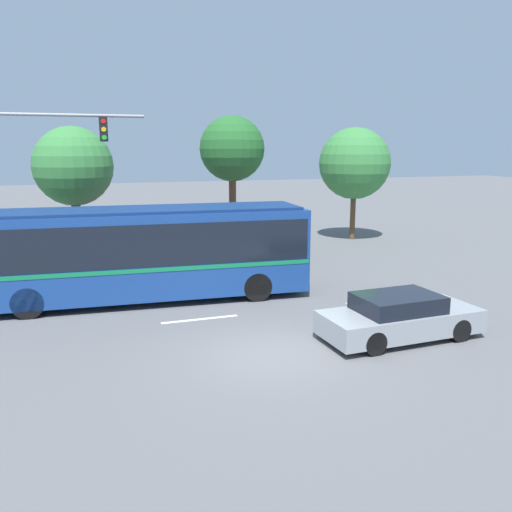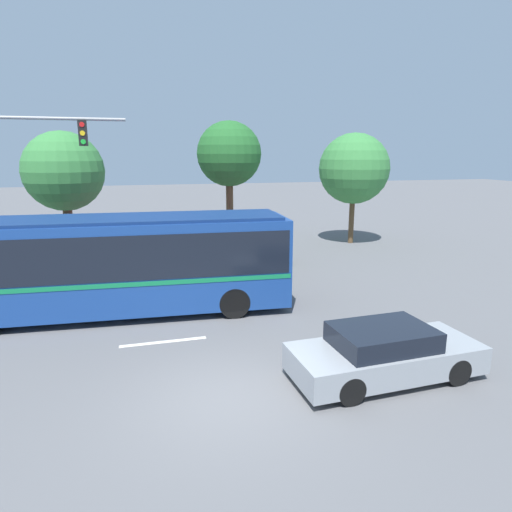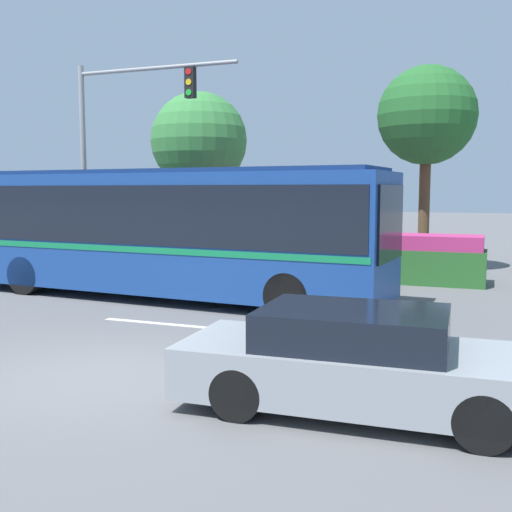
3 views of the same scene
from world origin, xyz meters
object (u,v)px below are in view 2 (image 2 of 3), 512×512
Objects in this scene: sedan_foreground at (384,353)px; street_tree_left at (64,172)px; street_tree_centre at (229,155)px; street_tree_right at (354,169)px; city_bus at (106,260)px; traffic_light_pole at (8,174)px.

street_tree_left reaches higher than sedan_foreground.
street_tree_centre is at bearing 90.60° from sedan_foreground.
street_tree_centre is 7.68m from street_tree_right.
street_tree_right is (15.11, 2.75, -0.08)m from street_tree_left.
sedan_foreground is 0.72× the size of street_tree_right.
city_bus is 5.28m from traffic_light_pole.
city_bus is at bearing -146.36° from street_tree_right.
street_tree_centre is at bearing -171.41° from street_tree_right.
street_tree_centre is at bearing 26.55° from traffic_light_pole.
street_tree_centre reaches higher than city_bus.
street_tree_left is (-8.25, 12.24, 3.79)m from sedan_foreground.
sedan_foreground is 0.67× the size of street_tree_centre.
street_tree_left is 7.75m from street_tree_centre.
street_tree_centre is (-0.69, 13.85, 4.50)m from sedan_foreground.
sedan_foreground is at bearing -87.13° from street_tree_centre.
street_tree_left is 0.96× the size of street_tree_right.
traffic_light_pole is 1.05× the size of street_tree_right.
traffic_light_pole is 1.09× the size of street_tree_left.
street_tree_left is 15.35m from street_tree_right.
sedan_foreground is at bearing -40.06° from city_bus.
street_tree_centre is (9.01, 4.50, 0.67)m from traffic_light_pole.
street_tree_right reaches higher than street_tree_left.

